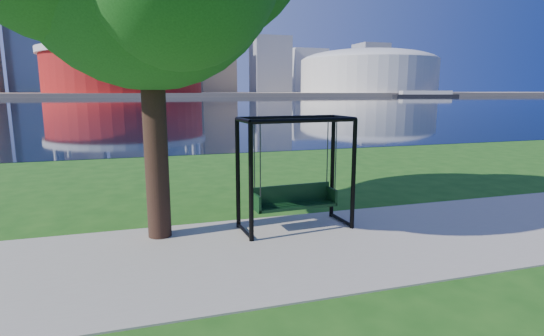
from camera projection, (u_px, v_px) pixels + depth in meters
name	position (u px, v px, depth m)	size (l,w,h in m)	color
ground	(277.00, 241.00, 8.39)	(900.00, 900.00, 0.00)	#1E5114
path	(285.00, 249.00, 7.92)	(120.00, 4.00, 0.03)	#9E937F
river	(151.00, 103.00, 104.35)	(900.00, 180.00, 0.02)	black
far_bank	(144.00, 94.00, 296.08)	(900.00, 228.00, 2.00)	#937F60
stadium	(124.00, 69.00, 224.04)	(83.00, 83.00, 32.00)	maroon
arena	(368.00, 70.00, 265.53)	(84.00, 84.00, 26.56)	beige
skyline	(135.00, 44.00, 301.21)	(392.00, 66.00, 96.50)	gray
swing	(295.00, 176.00, 8.95)	(2.40, 1.15, 2.40)	black
barge	(425.00, 94.00, 216.35)	(32.39, 16.94, 3.13)	black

